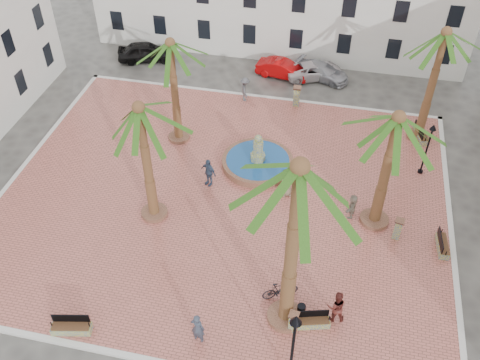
% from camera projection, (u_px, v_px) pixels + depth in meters
% --- Properties ---
extents(ground, '(120.00, 120.00, 0.00)m').
position_uv_depth(ground, '(224.00, 198.00, 31.78)').
color(ground, '#56544F').
rests_on(ground, ground).
extents(plaza, '(26.00, 22.00, 0.15)m').
position_uv_depth(plaza, '(224.00, 197.00, 31.73)').
color(plaza, '#C46658').
rests_on(plaza, ground).
extents(kerb_n, '(26.30, 0.30, 0.16)m').
position_uv_depth(kerb_n, '(259.00, 97.00, 39.71)').
color(kerb_n, silver).
rests_on(kerb_n, ground).
extents(kerb_e, '(0.30, 22.30, 0.16)m').
position_uv_depth(kerb_e, '(451.00, 231.00, 29.64)').
color(kerb_e, silver).
rests_on(kerb_e, ground).
extents(kerb_w, '(0.30, 22.30, 0.16)m').
position_uv_depth(kerb_w, '(24.00, 166.00, 33.81)').
color(kerb_w, silver).
rests_on(kerb_w, ground).
extents(fountain, '(4.52, 4.52, 2.33)m').
position_uv_depth(fountain, '(258.00, 161.00, 33.58)').
color(fountain, '#8B5941').
rests_on(fountain, plaza).
extents(palm_nw, '(4.60, 4.60, 7.33)m').
position_uv_depth(palm_nw, '(171.00, 55.00, 31.67)').
color(palm_nw, '#8B5941').
rests_on(palm_nw, plaza).
extents(palm_sw, '(4.89, 4.89, 7.65)m').
position_uv_depth(palm_sw, '(141.00, 121.00, 26.21)').
color(palm_sw, '#8B5941').
rests_on(palm_sw, plaza).
extents(palm_s, '(5.69, 5.69, 9.86)m').
position_uv_depth(palm_s, '(298.00, 187.00, 19.75)').
color(palm_s, '#8B5941').
rests_on(palm_s, plaza).
extents(palm_e, '(5.28, 5.28, 7.48)m').
position_uv_depth(palm_e, '(395.00, 132.00, 25.96)').
color(palm_e, '#8B5941').
rests_on(palm_e, plaza).
extents(palm_ne, '(4.96, 4.96, 7.93)m').
position_uv_depth(palm_ne, '(443.00, 45.00, 31.44)').
color(palm_ne, '#8B5941').
rests_on(palm_ne, plaza).
extents(bench_s, '(1.92, 0.92, 0.97)m').
position_uv_depth(bench_s, '(72.00, 327.00, 24.72)').
color(bench_s, gray).
rests_on(bench_s, plaza).
extents(bench_se, '(1.74, 0.94, 0.88)m').
position_uv_depth(bench_se, '(312.00, 322.00, 24.97)').
color(bench_se, gray).
rests_on(bench_se, plaza).
extents(bench_e, '(0.64, 1.71, 0.89)m').
position_uv_depth(bench_e, '(442.00, 245.00, 28.48)').
color(bench_e, gray).
rests_on(bench_e, plaza).
extents(bench_ne, '(1.01, 1.89, 0.96)m').
position_uv_depth(bench_ne, '(421.00, 135.00, 35.67)').
color(bench_ne, gray).
rests_on(bench_ne, plaza).
extents(lamppost_s, '(0.49, 0.49, 4.53)m').
position_uv_depth(lamppost_s, '(294.00, 337.00, 21.20)').
color(lamppost_s, black).
rests_on(lamppost_s, plaza).
extents(lamppost_e, '(0.40, 0.40, 3.66)m').
position_uv_depth(lamppost_e, '(429.00, 141.00, 31.60)').
color(lamppost_e, black).
rests_on(lamppost_e, plaza).
extents(bollard_se, '(0.51, 0.51, 1.27)m').
position_uv_depth(bollard_se, '(293.00, 322.00, 24.50)').
color(bollard_se, gray).
rests_on(bollard_se, plaza).
extents(bollard_n, '(0.55, 0.55, 1.52)m').
position_uv_depth(bollard_n, '(297.00, 96.00, 38.24)').
color(bollard_n, gray).
rests_on(bollard_n, plaza).
extents(bollard_e, '(0.57, 0.57, 1.34)m').
position_uv_depth(bollard_e, '(398.00, 229.00, 28.77)').
color(bollard_e, gray).
rests_on(bollard_e, plaza).
extents(litter_bin, '(0.40, 0.40, 0.78)m').
position_uv_depth(litter_bin, '(301.00, 311.00, 25.25)').
color(litter_bin, black).
rests_on(litter_bin, plaza).
extents(cyclist_a, '(0.75, 0.57, 1.84)m').
position_uv_depth(cyclist_a, '(198.00, 328.00, 23.96)').
color(cyclist_a, '#373F4F').
rests_on(cyclist_a, plaza).
extents(cyclist_b, '(1.03, 0.87, 1.89)m').
position_uv_depth(cyclist_b, '(336.00, 306.00, 24.78)').
color(cyclist_b, '#59211D').
rests_on(cyclist_b, plaza).
extents(bicycle_b, '(1.88, 1.29, 1.10)m').
position_uv_depth(bicycle_b, '(280.00, 290.00, 25.95)').
color(bicycle_b, black).
rests_on(bicycle_b, plaza).
extents(pedestrian_fountain_a, '(1.03, 0.89, 1.79)m').
position_uv_depth(pedestrian_fountain_a, '(287.00, 183.00, 31.18)').
color(pedestrian_fountain_a, '#78664F').
rests_on(pedestrian_fountain_a, plaza).
extents(pedestrian_fountain_b, '(1.19, 0.90, 1.88)m').
position_uv_depth(pedestrian_fountain_b, '(208.00, 172.00, 31.84)').
color(pedestrian_fountain_b, '#374A66').
rests_on(pedestrian_fountain_b, plaza).
extents(pedestrian_north, '(1.02, 1.34, 1.84)m').
position_uv_depth(pedestrian_north, '(245.00, 89.00, 38.64)').
color(pedestrian_north, '#525257').
rests_on(pedestrian_north, plaza).
extents(pedestrian_east, '(0.75, 1.50, 1.55)m').
position_uv_depth(pedestrian_east, '(352.00, 206.00, 29.94)').
color(pedestrian_east, gray).
rests_on(pedestrian_east, plaza).
extents(car_black, '(4.86, 3.11, 1.54)m').
position_uv_depth(car_black, '(146.00, 52.00, 43.38)').
color(car_black, black).
rests_on(car_black, ground).
extents(car_red, '(4.28, 2.04, 1.35)m').
position_uv_depth(car_red, '(283.00, 69.00, 41.54)').
color(car_red, '#B60608').
rests_on(car_red, ground).
extents(car_silver, '(4.60, 3.15, 1.24)m').
position_uv_depth(car_silver, '(322.00, 71.00, 41.37)').
color(car_silver, '#B1B2BA').
rests_on(car_silver, ground).
extents(car_white, '(4.88, 3.64, 1.23)m').
position_uv_depth(car_white, '(314.00, 70.00, 41.49)').
color(car_white, silver).
rests_on(car_white, ground).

